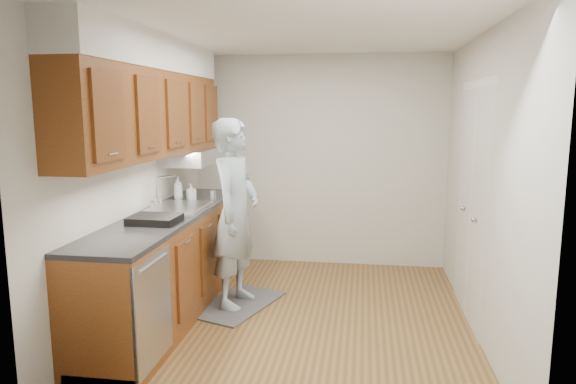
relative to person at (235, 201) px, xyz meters
The scene contains 14 objects.
floor 1.23m from the person, 20.68° to the right, with size 3.50×3.50×0.00m, color brown.
ceiling 1.63m from the person, 20.68° to the right, with size 3.50×3.50×0.00m, color white.
wall_left 0.92m from the person, 164.27° to the right, with size 0.02×3.50×2.50m, color beige.
wall_right 2.17m from the person, ahead, with size 0.02×3.50×2.50m, color beige.
wall_back 1.65m from the person, 66.98° to the left, with size 3.00×0.02×2.50m, color beige.
counter 0.81m from the person, 156.44° to the right, with size 0.64×2.80×1.30m.
upper_cabinets 1.17m from the person, 164.09° to the right, with size 0.47×2.80×1.21m.
closet_door 2.13m from the person, ahead, with size 0.02×1.22×2.05m, color silver.
floor_mat 1.01m from the person, 153.43° to the left, with size 0.56×0.96×0.02m, color #575759.
person is the anchor object (origin of this frame).
soap_bottle_a 0.84m from the person, 149.08° to the left, with size 0.10×0.10×0.25m, color silver.
soap_bottle_b 0.73m from the person, 143.12° to the left, with size 0.08×0.08×0.17m, color silver.
steel_can 0.53m from the person, 129.81° to the left, with size 0.06×0.06×0.11m, color #A5A5AA.
dish_rack 0.84m from the person, 128.11° to the right, with size 0.39×0.33×0.06m, color black.
Camera 1 is at (0.54, -4.35, 1.87)m, focal length 32.00 mm.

